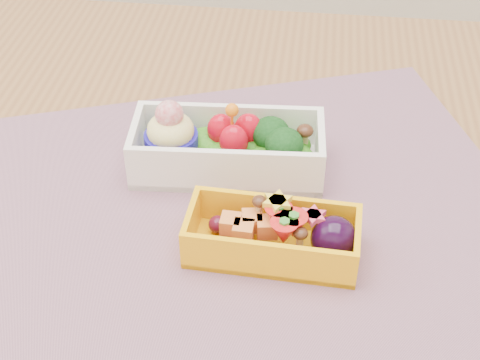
# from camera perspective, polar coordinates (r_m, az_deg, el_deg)

# --- Properties ---
(table) EXTENTS (1.20, 0.80, 0.75)m
(table) POSITION_cam_1_polar(r_m,az_deg,el_deg) (0.74, 0.74, -7.40)
(table) COLOR brown
(table) RESTS_ON ground
(placemat) EXTENTS (0.65, 0.57, 0.00)m
(placemat) POSITION_cam_1_polar(r_m,az_deg,el_deg) (0.66, -0.70, -2.80)
(placemat) COLOR gray
(placemat) RESTS_ON table
(bento_white) EXTENTS (0.19, 0.09, 0.08)m
(bento_white) POSITION_cam_1_polar(r_m,az_deg,el_deg) (0.69, -1.08, 2.65)
(bento_white) COLOR white
(bento_white) RESTS_ON placemat
(bento_yellow) EXTENTS (0.15, 0.07, 0.05)m
(bento_yellow) POSITION_cam_1_polar(r_m,az_deg,el_deg) (0.61, 2.93, -4.43)
(bento_yellow) COLOR #FFB20D
(bento_yellow) RESTS_ON placemat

